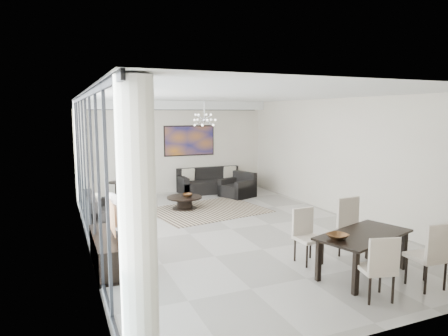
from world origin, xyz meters
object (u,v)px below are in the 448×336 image
sofa_main (211,184)px  television (117,217)px  coffee_table (184,202)px  tv_console (108,251)px  dining_table (364,239)px

sofa_main → television: (-3.70, -5.25, 0.57)m
coffee_table → tv_console: size_ratio=0.56×
coffee_table → sofa_main: bearing=51.6°
sofa_main → dining_table: sofa_main is taller
dining_table → television: bearing=151.2°
sofa_main → tv_console: sofa_main is taller
television → dining_table: (3.49, -1.92, -0.25)m
tv_console → television: 0.59m
sofa_main → dining_table: size_ratio=1.19×
coffee_table → television: (-2.21, -3.37, 0.65)m
television → coffee_table: bearing=-47.7°
tv_console → dining_table: (3.65, -1.92, 0.32)m
sofa_main → television: size_ratio=1.97×
tv_console → dining_table: dining_table is taller
television → dining_table: bearing=-133.2°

